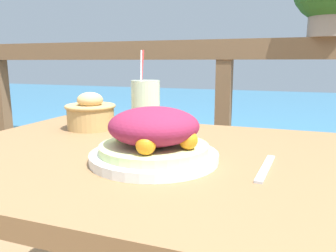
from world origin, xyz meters
name	(u,v)px	position (x,y,z in m)	size (l,w,h in m)	color
patio_table	(162,190)	(0.00, 0.00, 0.62)	(1.14, 0.77, 0.71)	olive
railing_fence	(224,95)	(0.00, 0.82, 0.77)	(2.80, 0.08, 1.03)	brown
sea_backdrop	(259,122)	(0.00, 3.32, 0.21)	(12.00, 4.00, 0.42)	teal
salad_plate	(154,138)	(0.01, -0.07, 0.77)	(0.28, 0.28, 0.12)	silver
drink_glass	(146,106)	(-0.14, 0.22, 0.79)	(0.09, 0.09, 0.25)	beige
bread_basket	(91,113)	(-0.32, 0.19, 0.77)	(0.16, 0.16, 0.12)	tan
knife	(266,168)	(0.24, -0.05, 0.72)	(0.03, 0.18, 0.00)	silver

